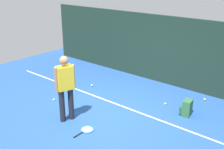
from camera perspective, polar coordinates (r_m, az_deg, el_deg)
The scene contains 10 objects.
ground_plane at distance 7.55m, azimuth -1.97°, elevation -7.95°, with size 12.00×12.00×0.00m, color #234C93.
back_fence at distance 9.41m, azimuth 10.29°, elevation 4.98°, with size 10.00×0.10×2.26m, color #192D23.
court_line at distance 8.00m, azimuth 1.27°, elevation -6.18°, with size 9.00×0.05×0.00m, color white.
tennis_player at distance 6.92m, azimuth -9.53°, elevation -2.10°, with size 0.33×0.51×1.70m.
tennis_racket at distance 6.83m, azimuth -5.26°, elevation -11.23°, with size 0.33×0.62×0.03m.
backpack at distance 7.61m, azimuth 15.02°, elevation -6.64°, with size 0.32×0.33×0.44m.
tennis_ball_near_player at distance 9.24m, azimuth -4.14°, elevation -2.24°, with size 0.07×0.07×0.07m, color #CCE033.
tennis_ball_by_fence at distance 8.12m, azimuth 10.84°, elevation -5.91°, with size 0.07×0.07×0.07m, color #CCE033.
tennis_ball_mid_court at distance 8.69m, azimuth 18.44°, elevation -4.83°, with size 0.07×0.07×0.07m, color #CCE033.
tennis_ball_far_left at distance 8.39m, azimuth -11.81°, elevation -5.08°, with size 0.07×0.07×0.07m, color #CCE033.
Camera 1 is at (4.47, -4.91, 3.58)m, focal length 44.71 mm.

